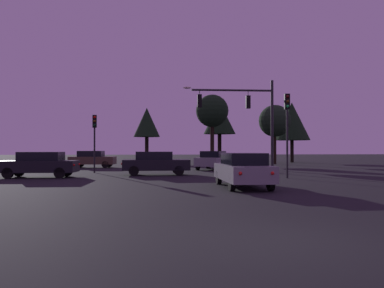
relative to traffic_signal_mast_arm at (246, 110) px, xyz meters
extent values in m
plane|color=black|center=(-4.31, 5.08, -4.39)|extent=(168.00, 168.00, 0.00)
cylinder|color=#232326|center=(1.83, -0.08, -1.13)|extent=(0.20, 0.20, 6.51)
cylinder|color=#232326|center=(-1.00, 0.03, 1.39)|extent=(5.67, 0.36, 0.14)
ellipsoid|color=#F4EACC|center=(-4.14, 0.16, 1.54)|extent=(0.56, 0.28, 0.16)
cylinder|color=#232326|center=(0.13, -0.01, 1.21)|extent=(0.05, 0.05, 0.36)
cube|color=black|center=(0.13, -0.01, 0.58)|extent=(0.31, 0.25, 0.90)
sphere|color=red|center=(0.13, 0.13, 0.86)|extent=(0.18, 0.18, 0.18)
sphere|color=#56380C|center=(0.13, 0.13, 0.58)|extent=(0.18, 0.18, 0.18)
sphere|color=#0C4219|center=(0.13, 0.13, 0.30)|extent=(0.18, 0.18, 0.18)
cylinder|color=#232326|center=(-3.27, 0.12, 1.24)|extent=(0.05, 0.05, 0.31)
cube|color=black|center=(-3.27, 0.12, 0.63)|extent=(0.31, 0.25, 0.90)
sphere|color=red|center=(-3.27, 0.26, 0.91)|extent=(0.18, 0.18, 0.18)
sphere|color=#56380C|center=(-3.27, 0.26, 0.63)|extent=(0.18, 0.18, 0.18)
sphere|color=#0C4219|center=(-3.27, 0.26, 0.35)|extent=(0.18, 0.18, 0.18)
cylinder|color=#232326|center=(-10.61, 1.79, -2.78)|extent=(0.12, 0.12, 3.22)
cube|color=black|center=(-10.61, 1.79, -0.72)|extent=(0.33, 0.28, 0.90)
sphere|color=red|center=(-10.59, 1.65, -0.44)|extent=(0.18, 0.18, 0.18)
sphere|color=#56380C|center=(-10.59, 1.65, -0.72)|extent=(0.18, 0.18, 0.18)
sphere|color=#0C4219|center=(-10.59, 1.65, -1.00)|extent=(0.18, 0.18, 0.18)
cylinder|color=#232326|center=(1.22, -4.66, -2.39)|extent=(0.12, 0.12, 4.00)
cube|color=black|center=(1.22, -4.66, 0.06)|extent=(0.32, 0.27, 0.90)
sphere|color=#4C0A0A|center=(1.21, -4.80, 0.34)|extent=(0.18, 0.18, 0.18)
sphere|color=#56380C|center=(1.21, -4.80, 0.06)|extent=(0.18, 0.18, 0.18)
sphere|color=#1EE04C|center=(1.21, -4.80, -0.22)|extent=(0.18, 0.18, 0.18)
cube|color=gray|center=(-2.63, -9.52, -3.73)|extent=(1.83, 4.57, 0.68)
cube|color=black|center=(-2.63, -9.67, -3.13)|extent=(1.56, 2.47, 0.52)
cylinder|color=black|center=(-3.42, -8.02, -4.07)|extent=(0.20, 0.64, 0.64)
cylinder|color=black|center=(-1.82, -8.03, -4.07)|extent=(0.20, 0.64, 0.64)
cylinder|color=black|center=(-3.44, -11.02, -4.07)|extent=(0.20, 0.64, 0.64)
cylinder|color=black|center=(-1.84, -11.03, -4.07)|extent=(0.20, 0.64, 0.64)
sphere|color=red|center=(-3.27, -11.81, -3.63)|extent=(0.14, 0.14, 0.14)
sphere|color=red|center=(-2.01, -11.82, -3.63)|extent=(0.14, 0.14, 0.14)
cube|color=black|center=(-13.25, -2.50, -3.73)|extent=(4.48, 2.07, 0.68)
cube|color=black|center=(-13.10, -2.51, -3.13)|extent=(2.44, 1.72, 0.52)
cylinder|color=black|center=(-14.74, -3.27, -4.07)|extent=(0.65, 0.23, 0.64)
cylinder|color=black|center=(-14.66, -1.60, -4.07)|extent=(0.65, 0.23, 0.64)
cylinder|color=black|center=(-11.84, -3.40, -4.07)|extent=(0.65, 0.23, 0.64)
cylinder|color=black|center=(-11.77, -1.73, -4.07)|extent=(0.65, 0.23, 0.64)
sphere|color=red|center=(-11.08, -3.26, -3.63)|extent=(0.14, 0.14, 0.14)
sphere|color=red|center=(-11.02, -1.95, -3.63)|extent=(0.14, 0.14, 0.14)
cube|color=black|center=(-6.28, -1.12, -3.73)|extent=(4.31, 1.77, 0.68)
cube|color=black|center=(-6.43, -1.12, -3.13)|extent=(2.33, 1.51, 0.52)
cylinder|color=black|center=(-4.87, -0.34, -4.07)|extent=(0.64, 0.21, 0.64)
cylinder|color=black|center=(-4.85, -1.86, -4.07)|extent=(0.64, 0.21, 0.64)
cylinder|color=black|center=(-7.70, -0.37, -4.07)|extent=(0.64, 0.21, 0.64)
cylinder|color=black|center=(-7.69, -1.89, -4.07)|extent=(0.64, 0.21, 0.64)
sphere|color=red|center=(-8.44, -0.54, -3.63)|extent=(0.14, 0.14, 0.14)
sphere|color=red|center=(-8.43, -1.74, -3.63)|extent=(0.14, 0.14, 0.14)
cube|color=#473828|center=(-11.81, 9.33, -3.73)|extent=(4.16, 2.16, 0.68)
cube|color=black|center=(-11.96, 9.35, -3.13)|extent=(2.31, 1.72, 0.52)
cylinder|color=black|center=(-10.42, 9.94, -4.07)|extent=(0.66, 0.27, 0.64)
cylinder|color=black|center=(-10.59, 8.42, -4.07)|extent=(0.66, 0.27, 0.64)
cylinder|color=black|center=(-13.04, 10.23, -4.07)|extent=(0.66, 0.27, 0.64)
cylinder|color=black|center=(-13.21, 8.71, -4.07)|extent=(0.66, 0.27, 0.64)
sphere|color=red|center=(-13.74, 10.15, -3.63)|extent=(0.14, 0.14, 0.14)
sphere|color=red|center=(-13.88, 8.95, -3.63)|extent=(0.14, 0.14, 0.14)
cube|color=gray|center=(-1.55, 4.95, -3.73)|extent=(3.48, 4.52, 0.68)
cube|color=black|center=(-1.48, 5.09, -3.13)|extent=(2.41, 2.70, 0.52)
cylinder|color=black|center=(-1.42, 3.36, -4.07)|extent=(0.46, 0.66, 0.64)
cylinder|color=black|center=(-2.89, 4.09, -4.07)|extent=(0.46, 0.66, 0.64)
cylinder|color=black|center=(-0.21, 5.81, -4.07)|extent=(0.46, 0.66, 0.64)
cylinder|color=black|center=(-1.68, 6.54, -4.07)|extent=(0.46, 0.66, 0.64)
sphere|color=red|center=(-0.05, 6.53, -3.63)|extent=(0.14, 0.14, 0.14)
sphere|color=red|center=(-1.21, 7.10, -3.63)|extent=(0.14, 0.14, 0.14)
cylinder|color=black|center=(-7.04, 22.17, -2.79)|extent=(0.46, 0.46, 3.21)
cone|color=black|center=(-7.04, 22.17, 0.64)|extent=(3.31, 3.31, 3.65)
cylinder|color=black|center=(7.11, 15.04, -2.61)|extent=(0.30, 0.30, 3.56)
sphere|color=black|center=(7.11, 15.04, 0.42)|extent=(3.55, 3.55, 3.55)
cylinder|color=black|center=(-0.53, 11.40, -2.22)|extent=(0.39, 0.39, 4.34)
sphere|color=black|center=(-0.53, 11.40, 1.08)|extent=(3.23, 3.23, 3.23)
cylinder|color=black|center=(1.07, 16.02, -2.70)|extent=(0.43, 0.43, 3.37)
cone|color=black|center=(1.07, 16.02, 0.79)|extent=(3.57, 3.57, 3.62)
cylinder|color=black|center=(11.24, 20.71, -2.99)|extent=(0.44, 0.44, 2.80)
cone|color=black|center=(11.24, 20.71, 0.82)|extent=(4.52, 4.52, 4.81)
camera|label=1|loc=(-6.73, -26.15, -2.69)|focal=35.94mm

